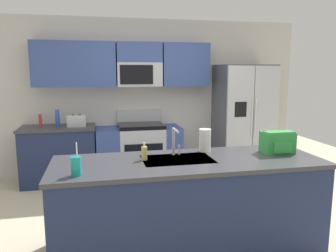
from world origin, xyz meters
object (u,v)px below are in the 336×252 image
(range_oven, at_px, (139,151))
(paper_towel_roll, at_px, (205,140))
(bottle_blue, at_px, (58,118))
(soap_dispenser, at_px, (144,153))
(refrigerator, at_px, (243,120))
(backpack, at_px, (278,142))
(drink_cup_teal, at_px, (76,166))
(pepper_mill, at_px, (40,121))
(toaster, at_px, (77,121))
(sink_faucet, at_px, (175,139))

(range_oven, relative_size, paper_towel_roll, 5.67)
(bottle_blue, xyz_separation_m, soap_dispenser, (1.03, -2.26, -0.06))
(soap_dispenser, bearing_deg, bottle_blue, 114.47)
(refrigerator, bearing_deg, backpack, -105.98)
(backpack, bearing_deg, drink_cup_teal, -170.03)
(pepper_mill, bearing_deg, soap_dispenser, -60.14)
(refrigerator, bearing_deg, bottle_blue, 177.98)
(range_oven, xyz_separation_m, soap_dispenser, (-0.22, -2.23, 0.53))
(range_oven, relative_size, toaster, 4.86)
(pepper_mill, xyz_separation_m, backpack, (2.67, -2.23, 0.02))
(sink_faucet, relative_size, paper_towel_roll, 1.17)
(toaster, distance_m, sink_faucet, 2.33)
(backpack, bearing_deg, bottle_blue, 136.89)
(soap_dispenser, bearing_deg, toaster, 108.82)
(bottle_blue, xyz_separation_m, sink_faucet, (1.35, -2.16, 0.04))
(sink_faucet, bearing_deg, paper_towel_roll, 16.36)
(bottle_blue, xyz_separation_m, drink_cup_teal, (0.42, -2.63, -0.05))
(range_oven, distance_m, toaster, 1.11)
(bottle_blue, relative_size, paper_towel_roll, 1.07)
(toaster, relative_size, soap_dispenser, 1.65)
(range_oven, relative_size, backpack, 4.25)
(range_oven, distance_m, pepper_mill, 1.60)
(toaster, relative_size, drink_cup_teal, 1.01)
(range_oven, xyz_separation_m, toaster, (-0.97, -0.05, 0.55))
(range_oven, relative_size, pepper_mill, 6.94)
(toaster, xyz_separation_m, pepper_mill, (-0.54, 0.05, 0.01))
(refrigerator, bearing_deg, range_oven, 177.70)
(pepper_mill, height_order, sink_faucet, sink_faucet)
(sink_faucet, xyz_separation_m, drink_cup_teal, (-0.94, -0.47, -0.09))
(range_oven, bearing_deg, backpack, -62.32)
(drink_cup_teal, bearing_deg, paper_towel_roll, 23.97)
(range_oven, distance_m, refrigerator, 1.86)
(toaster, bearing_deg, bottle_blue, 163.06)
(pepper_mill, bearing_deg, toaster, -5.33)
(range_oven, xyz_separation_m, sink_faucet, (0.10, -2.12, 0.62))
(refrigerator, relative_size, bottle_blue, 7.20)
(refrigerator, relative_size, paper_towel_roll, 7.71)
(toaster, bearing_deg, backpack, -45.60)
(refrigerator, distance_m, backpack, 2.25)
(bottle_blue, bearing_deg, drink_cup_teal, -80.95)
(backpack, bearing_deg, paper_towel_roll, 163.06)
(sink_faucet, distance_m, paper_towel_roll, 0.37)
(bottle_blue, relative_size, soap_dispenser, 1.51)
(backpack, bearing_deg, soap_dispenser, 179.57)
(refrigerator, height_order, paper_towel_roll, refrigerator)
(pepper_mill, bearing_deg, paper_towel_roll, -45.88)
(range_oven, height_order, sink_faucet, sink_faucet)
(refrigerator, distance_m, sink_faucet, 2.66)
(soap_dispenser, xyz_separation_m, backpack, (1.40, -0.01, 0.05))
(sink_faucet, xyz_separation_m, soap_dispenser, (-0.32, -0.11, -0.10))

